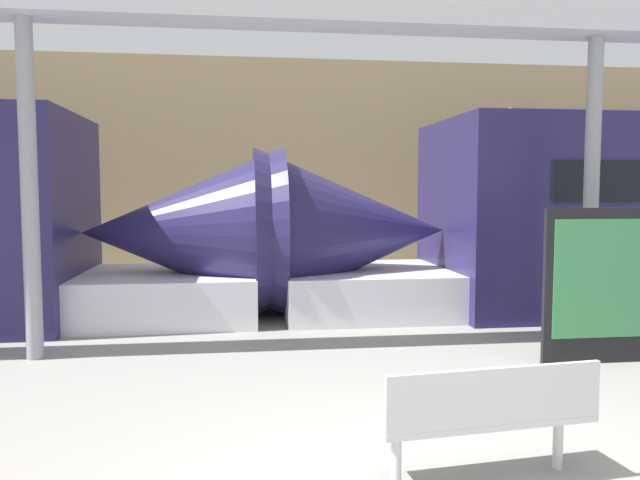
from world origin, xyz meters
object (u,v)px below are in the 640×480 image
object	(u,v)px
bench_near	(487,412)
support_column_far	(29,191)
support_column_near	(591,191)
poster_board	(597,285)

from	to	relation	value
bench_near	support_column_far	size ratio (longest dim) A/B	0.40
bench_near	support_column_far	bearing A→B (deg)	131.17
support_column_near	support_column_far	distance (m)	6.89
bench_near	poster_board	distance (m)	3.59
bench_near	support_column_far	xyz separation A→B (m)	(-3.99, 3.68, 1.46)
support_column_far	bench_near	bearing A→B (deg)	-42.70
support_column_near	support_column_far	size ratio (longest dim) A/B	1.00
support_column_near	support_column_far	xyz separation A→B (m)	(-6.89, 0.00, 0.00)
poster_board	bench_near	bearing A→B (deg)	-132.15
bench_near	poster_board	bearing A→B (deg)	41.72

